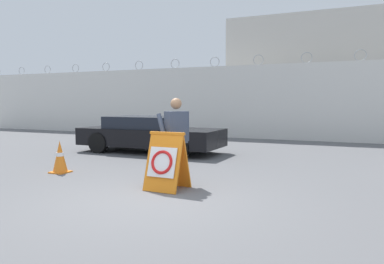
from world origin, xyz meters
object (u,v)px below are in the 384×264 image
object	(u,v)px
security_guard	(176,137)
traffic_cone_mid	(60,157)
parked_car_front_coupe	(149,134)
barricade_sign	(166,161)

from	to	relation	value
security_guard	traffic_cone_mid	size ratio (longest dim) A/B	2.31
parked_car_front_coupe	security_guard	bearing A→B (deg)	-53.08
security_guard	parked_car_front_coupe	size ratio (longest dim) A/B	0.37
barricade_sign	security_guard	size ratio (longest dim) A/B	0.63
barricade_sign	security_guard	world-z (taller)	security_guard
security_guard	traffic_cone_mid	bearing A→B (deg)	-60.15
traffic_cone_mid	parked_car_front_coupe	distance (m)	3.94
security_guard	parked_car_front_coupe	distance (m)	4.90
traffic_cone_mid	barricade_sign	bearing A→B (deg)	-8.87
traffic_cone_mid	parked_car_front_coupe	bearing A→B (deg)	88.83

